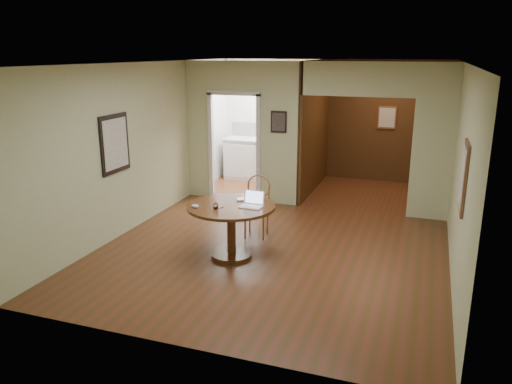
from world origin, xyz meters
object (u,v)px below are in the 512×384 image
(dining_table, at_px, (231,219))
(closed_laptop, at_px, (249,200))
(open_laptop, at_px, (253,202))
(chair, at_px, (257,203))

(dining_table, relative_size, closed_laptop, 3.94)
(dining_table, xyz_separation_m, open_laptop, (0.30, 0.06, 0.26))
(dining_table, height_order, closed_laptop, closed_laptop)
(dining_table, distance_m, closed_laptop, 0.38)
(chair, height_order, closed_laptop, chair)
(chair, bearing_deg, dining_table, -99.01)
(open_laptop, bearing_deg, chair, 109.41)
(dining_table, distance_m, chair, 0.96)
(dining_table, bearing_deg, open_laptop, 10.98)
(chair, bearing_deg, closed_laptop, -86.89)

